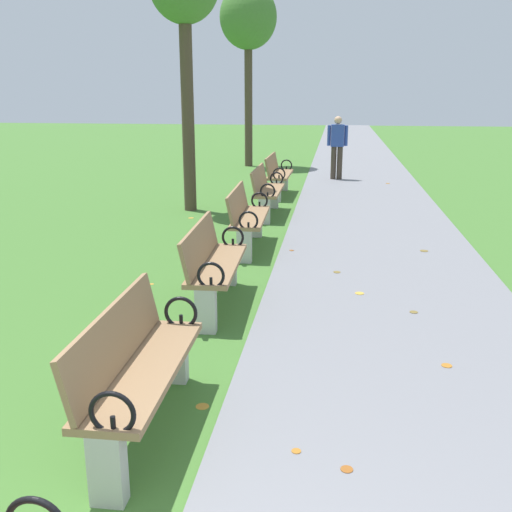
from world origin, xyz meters
The scene contains 9 objects.
paved_walkway centered at (1.43, 18.00, 0.01)m, with size 2.85×44.00×0.02m, color slate.
park_bench_2 centered at (-0.50, 2.50, 0.49)m, with size 0.49×1.61×0.90m.
park_bench_3 centered at (-0.50, 5.00, 0.49)m, with size 0.53×1.62×0.90m.
park_bench_4 centered at (-0.50, 7.46, 0.49)m, with size 0.52×1.61×0.90m.
park_bench_5 centered at (-0.50, 9.91, 0.49)m, with size 0.47×1.60×0.90m.
park_bench_6 centered at (-0.50, 12.09, 0.49)m, with size 0.50×1.61×0.90m.
tree_2 centered at (-1.94, 17.34, 4.26)m, with size 1.68×1.68×5.28m.
pedestrian_walking centered at (0.78, 14.72, 0.93)m, with size 0.53×0.22×1.62m.
scattered_leaves centered at (0.27, 6.29, 0.01)m, with size 4.43×16.76×0.02m.
Camera 1 is at (0.78, -0.98, 2.28)m, focal length 41.40 mm.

